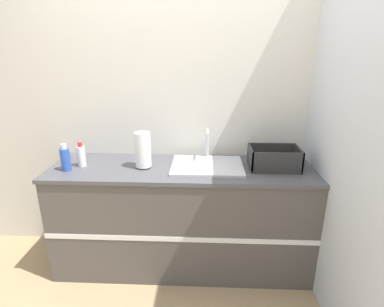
{
  "coord_description": "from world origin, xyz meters",
  "views": [
    {
      "loc": [
        0.17,
        -1.87,
        1.73
      ],
      "look_at": [
        0.08,
        0.27,
        1.0
      ],
      "focal_mm": 28.0,
      "sensor_mm": 36.0,
      "label": 1
    }
  ],
  "objects_px": {
    "paper_towel_roll": "(143,150)",
    "bottle_blue": "(65,159)",
    "bottle_white_spray": "(81,156)",
    "dish_rack": "(274,161)",
    "sink": "(207,165)"
  },
  "relations": [
    {
      "from": "paper_towel_roll",
      "to": "bottle_blue",
      "type": "xyz_separation_m",
      "value": [
        -0.57,
        -0.08,
        -0.05
      ]
    },
    {
      "from": "bottle_white_spray",
      "to": "bottle_blue",
      "type": "xyz_separation_m",
      "value": [
        -0.08,
        -0.09,
        0.01
      ]
    },
    {
      "from": "dish_rack",
      "to": "bottle_white_spray",
      "type": "xyz_separation_m",
      "value": [
        -1.48,
        -0.02,
        0.02
      ]
    },
    {
      "from": "bottle_blue",
      "to": "bottle_white_spray",
      "type": "bearing_deg",
      "value": 46.89
    },
    {
      "from": "dish_rack",
      "to": "bottle_white_spray",
      "type": "bearing_deg",
      "value": -179.04
    },
    {
      "from": "bottle_white_spray",
      "to": "dish_rack",
      "type": "bearing_deg",
      "value": 0.96
    },
    {
      "from": "sink",
      "to": "bottle_white_spray",
      "type": "relative_size",
      "value": 2.85
    },
    {
      "from": "dish_rack",
      "to": "paper_towel_roll",
      "type": "bearing_deg",
      "value": -178.15
    },
    {
      "from": "sink",
      "to": "dish_rack",
      "type": "distance_m",
      "value": 0.51
    },
    {
      "from": "bottle_blue",
      "to": "sink",
      "type": "bearing_deg",
      "value": 6.58
    },
    {
      "from": "bottle_blue",
      "to": "dish_rack",
      "type": "bearing_deg",
      "value": 4.19
    },
    {
      "from": "paper_towel_roll",
      "to": "dish_rack",
      "type": "relative_size",
      "value": 0.75
    },
    {
      "from": "sink",
      "to": "dish_rack",
      "type": "relative_size",
      "value": 1.48
    },
    {
      "from": "sink",
      "to": "paper_towel_roll",
      "type": "bearing_deg",
      "value": -175.39
    },
    {
      "from": "sink",
      "to": "dish_rack",
      "type": "height_order",
      "value": "sink"
    }
  ]
}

